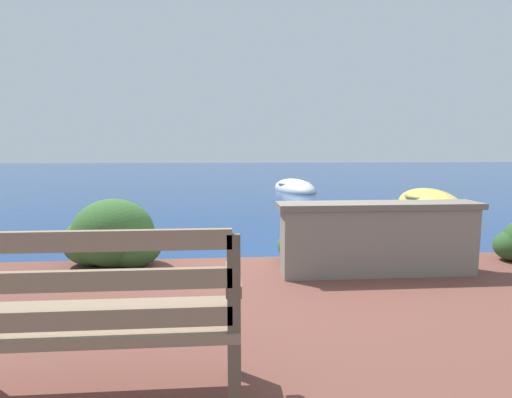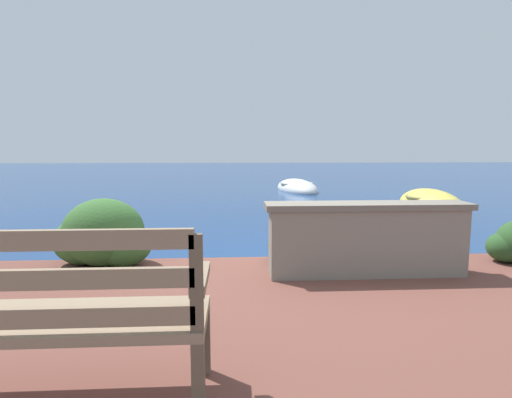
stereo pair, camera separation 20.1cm
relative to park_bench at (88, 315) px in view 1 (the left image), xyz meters
The scene contains 7 objects.
ground_plane 3.24m from the park_bench, 59.23° to the left, with size 80.00×80.00×0.00m.
park_bench is the anchor object (origin of this frame).
stone_wall 2.98m from the park_bench, 42.18° to the left, with size 2.06×0.39×0.74m.
hedge_clump_far_left 2.55m from the park_bench, 102.98° to the left, with size 1.09×0.78×0.74m.
hedge_clump_left 2.97m from the park_bench, 56.45° to the left, with size 0.77×0.55×0.52m.
rowboat_nearest 9.58m from the park_bench, 53.08° to the left, with size 1.18×2.56×0.90m.
rowboat_mid 12.89m from the park_bench, 75.73° to the left, with size 1.64×3.11×0.73m.
Camera 1 is at (-0.95, -4.59, 1.49)m, focal length 28.00 mm.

